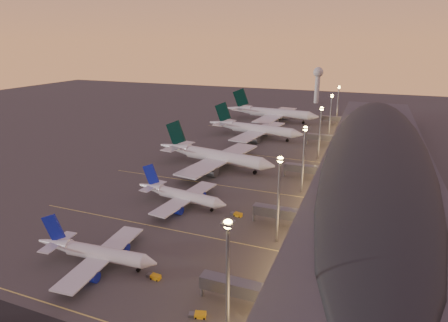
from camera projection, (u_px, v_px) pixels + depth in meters
ground at (168, 221)px, 121.41m from camera, size 700.00×700.00×0.00m
airliner_narrow_south at (96, 253)px, 97.07m from camera, size 35.48×31.76×12.67m
airliner_narrow_north at (180, 195)px, 132.65m from camera, size 37.09×33.37×13.24m
airliner_wide_near at (214, 156)px, 172.16m from camera, size 61.33×56.51×19.66m
airliner_wide_mid at (254, 129)px, 223.95m from camera, size 61.65×56.74×19.75m
airliner_wide_far at (271, 113)px, 269.70m from camera, size 69.29×63.38×22.16m
terminal_building at (376, 154)px, 161.45m from camera, size 56.35×255.00×17.46m
light_masts at (314, 133)px, 161.09m from camera, size 2.20×217.20×25.90m
radar_tower at (318, 79)px, 341.50m from camera, size 9.00×9.00×32.50m
lane_markings at (215, 180)px, 156.84m from camera, size 90.00×180.36×0.00m
baggage_tug_a at (198, 315)px, 79.05m from camera, size 3.87×2.38×1.08m
baggage_tug_b at (154, 277)px, 91.79m from camera, size 3.79×1.84×1.10m
baggage_tug_c at (237, 214)px, 124.45m from camera, size 4.23×2.46×1.19m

